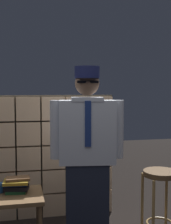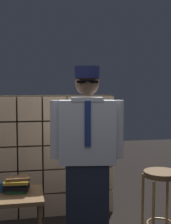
{
  "view_description": "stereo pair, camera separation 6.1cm",
  "coord_description": "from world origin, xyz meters",
  "px_view_note": "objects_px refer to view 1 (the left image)",
  "views": [
    {
      "loc": [
        -0.38,
        -2.51,
        1.56
      ],
      "look_at": [
        0.22,
        0.31,
        1.33
      ],
      "focal_mm": 49.05,
      "sensor_mm": 36.0,
      "label": 1
    },
    {
      "loc": [
        -0.32,
        -2.52,
        1.56
      ],
      "look_at": [
        0.22,
        0.31,
        1.33
      ],
      "focal_mm": 49.05,
      "sensor_mm": 36.0,
      "label": 2
    }
  ],
  "objects_px": {
    "book_stack": "(16,185)",
    "side_table": "(16,201)",
    "bar_stool": "(160,190)",
    "coffee_mug": "(1,188)",
    "standing_person": "(87,155)"
  },
  "relations": [
    {
      "from": "bar_stool",
      "to": "side_table",
      "type": "height_order",
      "value": "bar_stool"
    },
    {
      "from": "side_table",
      "to": "coffee_mug",
      "type": "distance_m",
      "value": 0.21
    },
    {
      "from": "coffee_mug",
      "to": "standing_person",
      "type": "bearing_deg",
      "value": -19.69
    },
    {
      "from": "standing_person",
      "to": "book_stack",
      "type": "bearing_deg",
      "value": 167.64
    },
    {
      "from": "book_stack",
      "to": "coffee_mug",
      "type": "xyz_separation_m",
      "value": [
        -0.16,
        0.04,
        -0.03
      ]
    },
    {
      "from": "standing_person",
      "to": "bar_stool",
      "type": "distance_m",
      "value": 0.81
    },
    {
      "from": "side_table",
      "to": "standing_person",
      "type": "bearing_deg",
      "value": -16.39
    },
    {
      "from": "side_table",
      "to": "coffee_mug",
      "type": "relative_size",
      "value": 4.13
    },
    {
      "from": "book_stack",
      "to": "side_table",
      "type": "bearing_deg",
      "value": -95.35
    },
    {
      "from": "coffee_mug",
      "to": "side_table",
      "type": "bearing_deg",
      "value": -32.69
    },
    {
      "from": "standing_person",
      "to": "side_table",
      "type": "relative_size",
      "value": 3.38
    },
    {
      "from": "standing_person",
      "to": "side_table",
      "type": "xyz_separation_m",
      "value": [
        -0.67,
        0.2,
        -0.47
      ]
    },
    {
      "from": "bar_stool",
      "to": "book_stack",
      "type": "xyz_separation_m",
      "value": [
        -1.38,
        0.34,
        0.04
      ]
    },
    {
      "from": "book_stack",
      "to": "coffee_mug",
      "type": "distance_m",
      "value": 0.16
    },
    {
      "from": "side_table",
      "to": "bar_stool",
      "type": "bearing_deg",
      "value": -11.8
    }
  ]
}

